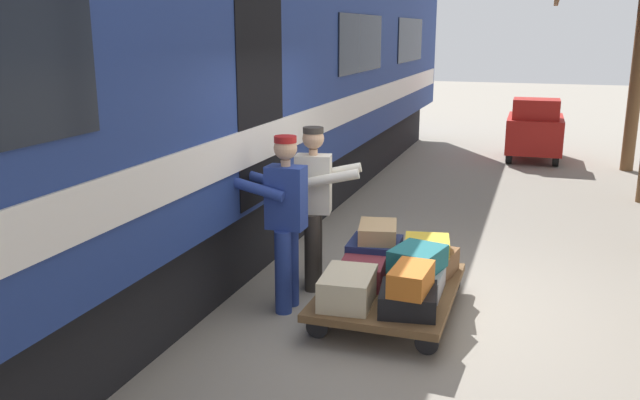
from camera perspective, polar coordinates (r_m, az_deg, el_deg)
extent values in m
plane|color=gray|center=(6.70, 9.53, -9.09)|extent=(60.00, 60.00, 0.00)
cylinder|color=brown|center=(14.04, 25.45, 9.13)|extent=(0.24, 0.24, 3.40)
cube|color=navy|center=(7.39, -16.10, 11.52)|extent=(3.00, 21.55, 2.90)
cube|color=black|center=(7.70, -15.12, -2.72)|extent=(2.55, 20.47, 0.90)
cube|color=silver|center=(6.74, -4.92, 4.95)|extent=(0.03, 21.12, 0.36)
cube|color=black|center=(13.90, 7.76, 13.42)|extent=(0.02, 2.37, 0.84)
cube|color=black|center=(10.22, 3.60, 13.23)|extent=(0.02, 2.37, 0.84)
cube|color=black|center=(6.71, -5.47, 8.34)|extent=(0.12, 1.10, 2.00)
cube|color=brown|center=(6.44, 5.98, -7.69)|extent=(1.21, 1.78, 0.07)
cylinder|color=black|center=(5.77, 9.14, -11.98)|extent=(0.20, 0.05, 0.20)
cylinder|color=black|center=(5.98, -0.21, -10.81)|extent=(0.20, 0.05, 0.20)
cylinder|color=black|center=(7.07, 11.10, -7.02)|extent=(0.20, 0.05, 0.20)
cylinder|color=black|center=(7.24, 3.44, -6.25)|extent=(0.20, 0.05, 0.20)
cube|color=black|center=(5.89, 7.56, -8.46)|extent=(0.56, 0.60, 0.20)
cube|color=navy|center=(6.88, 4.70, -4.60)|extent=(0.54, 0.58, 0.29)
cube|color=#9EA0A5|center=(6.34, 8.43, -6.82)|extent=(0.46, 0.63, 0.20)
cube|color=beige|center=(6.00, 2.41, -7.54)|extent=(0.49, 0.66, 0.28)
cube|color=brown|center=(6.79, 9.18, -5.27)|extent=(0.58, 0.61, 0.23)
cube|color=maroon|center=(6.45, 3.63, -6.22)|extent=(0.47, 0.56, 0.22)
cube|color=#CC6B23|center=(5.79, 7.81, -6.71)|extent=(0.33, 0.53, 0.21)
cube|color=tan|center=(6.83, 4.97, -2.73)|extent=(0.47, 0.59, 0.17)
cube|color=#1E666B|center=(6.29, 8.36, -5.01)|extent=(0.52, 0.58, 0.21)
cube|color=gold|center=(6.72, 9.15, -3.82)|extent=(0.50, 0.50, 0.14)
cylinder|color=navy|center=(6.55, -2.53, -5.61)|extent=(0.16, 0.16, 0.82)
cylinder|color=navy|center=(6.37, -3.17, -6.19)|extent=(0.16, 0.16, 0.82)
cube|color=navy|center=(6.25, -2.92, 0.22)|extent=(0.36, 0.22, 0.60)
cylinder|color=tan|center=(6.18, -2.96, 3.19)|extent=(0.09, 0.09, 0.06)
sphere|color=tan|center=(6.15, -2.98, 4.46)|extent=(0.22, 0.22, 0.22)
cylinder|color=#A51919|center=(6.14, -2.99, 5.22)|extent=(0.21, 0.21, 0.06)
cylinder|color=navy|center=(6.45, -4.24, 1.56)|extent=(0.53, 0.10, 0.21)
cylinder|color=navy|center=(6.17, -5.38, 0.93)|extent=(0.53, 0.10, 0.21)
cylinder|color=#332D28|center=(6.90, -0.67, -4.55)|extent=(0.16, 0.16, 0.82)
cylinder|color=#332D28|center=(7.08, -0.45, -4.04)|extent=(0.16, 0.16, 0.82)
cube|color=silver|center=(6.80, -0.58, 1.39)|extent=(0.40, 0.29, 0.60)
cylinder|color=tan|center=(6.73, -0.58, 4.13)|extent=(0.09, 0.09, 0.06)
sphere|color=tan|center=(6.71, -0.59, 5.30)|extent=(0.22, 0.22, 0.22)
cylinder|color=#332D28|center=(6.70, -0.59, 6.00)|extent=(0.21, 0.21, 0.06)
cylinder|color=silver|center=(6.59, 1.13, 1.87)|extent=(0.54, 0.20, 0.21)
cylinder|color=silver|center=(6.91, 1.41, 2.44)|extent=(0.54, 0.20, 0.21)
cube|color=#B21E19|center=(14.65, 17.88, 5.44)|extent=(1.13, 1.72, 0.70)
cube|color=#B21E19|center=(14.24, 18.00, 7.23)|extent=(0.91, 0.71, 0.50)
cylinder|color=black|center=(14.12, 19.54, 3.55)|extent=(0.12, 0.40, 0.40)
cylinder|color=black|center=(14.13, 15.89, 3.83)|extent=(0.12, 0.40, 0.40)
cylinder|color=black|center=(15.30, 19.51, 4.33)|extent=(0.12, 0.40, 0.40)
cylinder|color=black|center=(15.31, 16.14, 4.59)|extent=(0.12, 0.40, 0.40)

